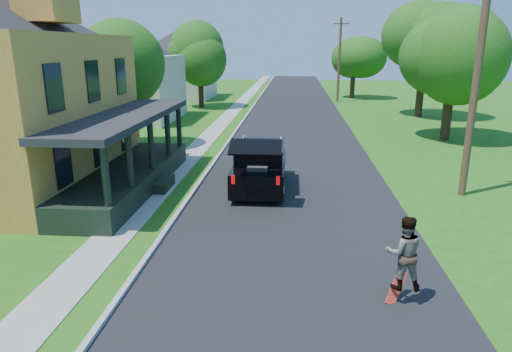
# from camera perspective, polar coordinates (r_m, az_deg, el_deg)

# --- Properties ---
(ground) EXTENTS (140.00, 140.00, 0.00)m
(ground) POSITION_cam_1_polar(r_m,az_deg,el_deg) (13.01, 4.58, -10.29)
(ground) COLOR #215E12
(ground) RESTS_ON ground
(street) EXTENTS (8.00, 120.00, 0.02)m
(street) POSITION_cam_1_polar(r_m,az_deg,el_deg) (32.19, 4.82, 5.64)
(street) COLOR black
(street) RESTS_ON ground
(curb) EXTENTS (0.15, 120.00, 0.12)m
(curb) POSITION_cam_1_polar(r_m,az_deg,el_deg) (32.44, -2.38, 5.76)
(curb) COLOR #A2A29D
(curb) RESTS_ON ground
(sidewalk) EXTENTS (1.30, 120.00, 0.03)m
(sidewalk) POSITION_cam_1_polar(r_m,az_deg,el_deg) (32.66, -5.10, 5.78)
(sidewalk) COLOR gray
(sidewalk) RESTS_ON ground
(front_walk) EXTENTS (6.50, 1.20, 0.03)m
(front_walk) POSITION_cam_1_polar(r_m,az_deg,el_deg) (20.85, -22.40, -1.26)
(front_walk) COLOR gray
(front_walk) RESTS_ON ground
(neighbor_house_mid) EXTENTS (12.78, 12.78, 8.30)m
(neighbor_house_mid) POSITION_cam_1_polar(r_m,az_deg,el_deg) (38.15, -16.29, 13.02)
(neighbor_house_mid) COLOR beige
(neighbor_house_mid) RESTS_ON ground
(neighbor_house_far) EXTENTS (12.78, 12.78, 8.30)m
(neighbor_house_far) POSITION_cam_1_polar(r_m,az_deg,el_deg) (53.42, -10.10, 14.07)
(neighbor_house_far) COLOR beige
(neighbor_house_far) RESTS_ON ground
(black_suv) EXTENTS (2.07, 5.32, 2.48)m
(black_suv) POSITION_cam_1_polar(r_m,az_deg,el_deg) (18.88, 0.52, 1.26)
(black_suv) COLOR black
(black_suv) RESTS_ON ground
(skateboarder) EXTENTS (0.86, 0.68, 1.75)m
(skateboarder) POSITION_cam_1_polar(r_m,az_deg,el_deg) (10.95, 18.02, -9.09)
(skateboarder) COLOR black
(skateboarder) RESTS_ON ground
(skateboard) EXTENTS (0.59, 0.58, 0.79)m
(skateboard) POSITION_cam_1_polar(r_m,az_deg,el_deg) (11.46, 17.11, -13.26)
(skateboard) COLOR #B31D0F
(skateboard) RESTS_ON ground
(tree_left_mid) EXTENTS (5.26, 5.32, 7.33)m
(tree_left_mid) POSITION_cam_1_polar(r_m,az_deg,el_deg) (27.93, -16.26, 13.47)
(tree_left_mid) COLOR black
(tree_left_mid) RESTS_ON ground
(tree_left_far) EXTENTS (5.82, 5.64, 8.10)m
(tree_left_far) POSITION_cam_1_polar(r_m,az_deg,el_deg) (44.91, -7.10, 15.18)
(tree_left_far) COLOR black
(tree_left_far) RESTS_ON ground
(tree_right_near) EXTENTS (5.71, 5.64, 8.42)m
(tree_right_near) POSITION_cam_1_polar(r_m,az_deg,el_deg) (30.83, 23.47, 14.25)
(tree_right_near) COLOR black
(tree_right_near) RESTS_ON ground
(tree_right_mid) EXTENTS (6.59, 6.45, 10.16)m
(tree_right_mid) POSITION_cam_1_polar(r_m,az_deg,el_deg) (40.61, 20.39, 16.29)
(tree_right_mid) COLOR black
(tree_right_mid) RESTS_ON ground
(tree_right_far) EXTENTS (6.88, 6.67, 7.79)m
(tree_right_far) POSITION_cam_1_polar(r_m,az_deg,el_deg) (53.38, 12.13, 14.79)
(tree_right_far) COLOR black
(tree_right_far) RESTS_ON ground
(utility_pole_near) EXTENTS (1.75, 0.50, 9.90)m
(utility_pole_near) POSITION_cam_1_polar(r_m,az_deg,el_deg) (19.23, 26.05, 12.51)
(utility_pole_near) COLOR #3D2E1C
(utility_pole_near) RESTS_ON ground
(utility_pole_far) EXTENTS (1.60, 0.27, 8.51)m
(utility_pole_far) POSITION_cam_1_polar(r_m,az_deg,el_deg) (49.66, 10.36, 14.17)
(utility_pole_far) COLOR #3D2E1C
(utility_pole_far) RESTS_ON ground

